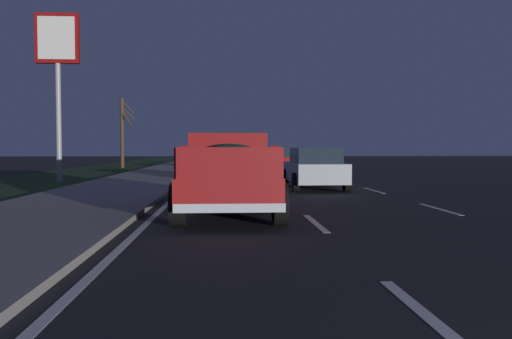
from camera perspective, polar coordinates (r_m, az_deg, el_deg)
ground at (r=28.38m, az=3.77°, el=-0.67°), size 144.00×144.00×0.00m
sidewalk_shoulder at (r=28.42m, az=-11.30°, el=-0.58°), size 108.00×4.00×0.12m
grass_verge at (r=29.53m, az=-20.95°, el=-0.69°), size 108.00×6.00×0.01m
lane_markings at (r=31.12m, az=-2.57°, el=-0.39°), size 108.00×7.04×0.01m
pickup_truck at (r=11.66m, az=-3.17°, el=-0.20°), size 5.43×2.29×1.87m
sedan_silver at (r=19.02m, az=6.60°, el=0.19°), size 4.41×2.03×1.54m
sedan_red at (r=32.52m, az=3.00°, el=1.11°), size 4.45×2.10×1.54m
sedan_blue at (r=40.87m, az=1.38°, el=1.37°), size 4.45×2.10×1.54m
gas_price_sign at (r=24.46m, az=-21.57°, el=11.96°), size 0.27×1.90×7.48m
bare_tree_far at (r=40.26m, az=-14.86°, el=4.24°), size 1.57×1.13×5.39m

